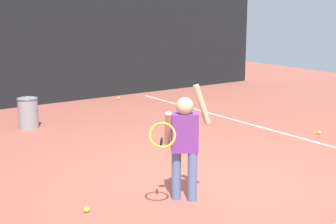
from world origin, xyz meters
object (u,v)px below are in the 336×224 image
ball_hopper (28,113)px  tennis_ball_4 (319,133)px  tennis_ball_0 (87,209)px  tennis_ball_2 (119,98)px  tennis_player (184,139)px

ball_hopper → tennis_ball_4: (3.99, -3.36, -0.26)m
tennis_ball_0 → tennis_ball_2: bearing=57.5°
ball_hopper → tennis_player: bearing=-86.4°
tennis_player → tennis_ball_2: 6.42m
tennis_ball_2 → tennis_ball_0: bearing=-122.5°
tennis_ball_4 → ball_hopper: bearing=139.9°
tennis_player → tennis_ball_2: bearing=98.8°
tennis_ball_2 → tennis_ball_4: same height
tennis_player → ball_hopper: (-0.27, 4.37, -0.44)m
tennis_player → ball_hopper: 4.40m
tennis_ball_0 → tennis_ball_2: (3.53, 5.55, 0.00)m
tennis_player → tennis_ball_4: tennis_player is taller
tennis_player → tennis_ball_0: bearing=-165.6°
tennis_player → tennis_ball_4: bearing=46.8°
ball_hopper → tennis_ball_4: bearing=-40.1°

